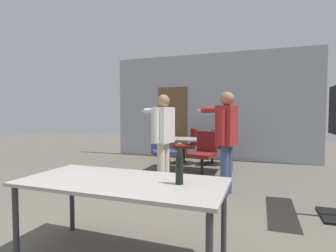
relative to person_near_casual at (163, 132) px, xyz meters
name	(u,v)px	position (x,y,z in m)	size (l,w,h in m)	color
back_wall	(209,107)	(0.24, 3.08, 0.49)	(5.67, 0.12, 2.95)	#A3A8B2
conference_table_near	(122,187)	(0.47, -2.26, -0.32)	(1.79, 0.83, 0.72)	gray
conference_table_far	(196,142)	(0.24, 1.48, -0.32)	(1.63, 0.75, 0.72)	gray
person_near_casual	(163,132)	(0.00, 0.00, 0.00)	(0.74, 0.70, 1.62)	beige
person_right_polo	(226,133)	(1.08, -0.03, 0.01)	(0.73, 0.72, 1.64)	#3D4C75
office_chair_side_rolled	(214,148)	(0.52, 2.30, -0.55)	(0.69, 0.68, 0.91)	black
office_chair_far_right	(203,156)	(0.53, 0.92, -0.54)	(0.54, 0.60, 0.92)	black
office_chair_mid_tucked	(163,154)	(-0.31, 0.86, -0.53)	(0.66, 0.68, 0.94)	black
office_chair_far_left	(187,147)	(-0.18, 2.23, -0.56)	(0.67, 0.64, 0.90)	black
beer_bottle	(179,165)	(0.98, -2.21, -0.09)	(0.06, 0.06, 0.34)	black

